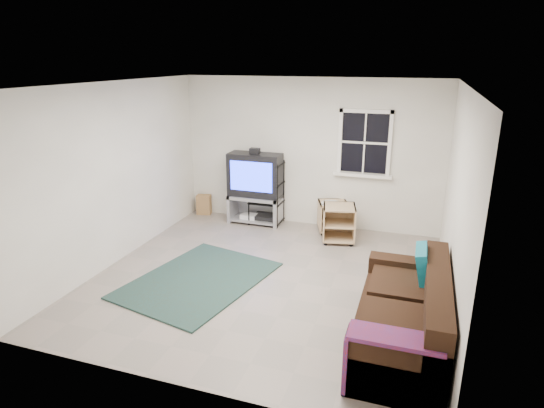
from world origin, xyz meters
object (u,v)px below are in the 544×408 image
(side_table_right, at_px, (332,214))
(tv_unit, at_px, (255,182))
(av_rack, at_px, (266,197))
(side_table_left, at_px, (339,222))
(sofa, at_px, (405,318))

(side_table_right, bearing_deg, tv_unit, -179.18)
(tv_unit, xyz_separation_m, side_table_right, (1.42, 0.02, -0.45))
(av_rack, height_order, side_table_left, av_rack)
(side_table_left, distance_m, side_table_right, 0.43)
(tv_unit, height_order, av_rack, tv_unit)
(tv_unit, bearing_deg, av_rack, 7.73)
(tv_unit, xyz_separation_m, av_rack, (0.20, 0.03, -0.26))
(tv_unit, bearing_deg, sofa, -47.34)
(av_rack, distance_m, sofa, 4.01)
(sofa, bearing_deg, tv_unit, 132.66)
(side_table_left, bearing_deg, av_rack, 164.45)
(av_rack, distance_m, side_table_right, 1.23)
(side_table_right, distance_m, sofa, 3.34)
(side_table_left, relative_size, sofa, 0.31)
(av_rack, xyz_separation_m, side_table_right, (1.22, -0.01, -0.20))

